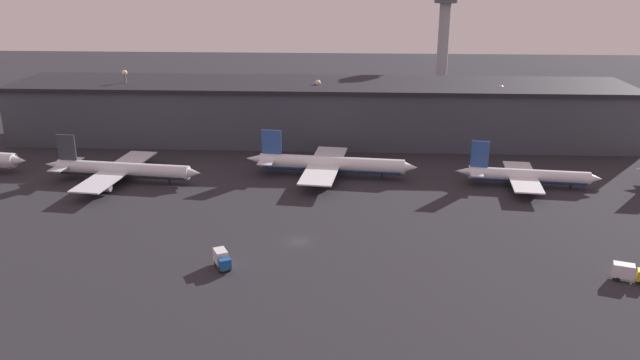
# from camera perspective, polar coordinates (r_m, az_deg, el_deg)

# --- Properties ---
(ground) EXTENTS (600.00, 600.00, 0.00)m
(ground) POSITION_cam_1_polar(r_m,az_deg,el_deg) (135.17, -1.95, -5.62)
(ground) COLOR #26262B
(terminal_building) EXTENTS (203.17, 31.76, 19.50)m
(terminal_building) POSITION_cam_1_polar(r_m,az_deg,el_deg) (210.54, -0.09, 6.30)
(terminal_building) COLOR #3D424C
(terminal_building) RESTS_ON ground
(airplane_1) EXTENTS (45.28, 36.72, 12.63)m
(airplane_1) POSITION_cam_1_polar(r_m,az_deg,el_deg) (178.92, -17.74, 0.90)
(airplane_1) COLOR silver
(airplane_1) RESTS_ON ground
(airplane_2) EXTENTS (48.84, 35.92, 12.77)m
(airplane_2) POSITION_cam_1_polar(r_m,az_deg,el_deg) (174.45, 0.89, 1.46)
(airplane_2) COLOR white
(airplane_2) RESTS_ON ground
(airplane_3) EXTENTS (38.15, 26.73, 12.15)m
(airplane_3) POSITION_cam_1_polar(r_m,az_deg,el_deg) (175.39, 18.37, 0.36)
(airplane_3) COLOR white
(airplane_3) RESTS_ON ground
(service_vehicle_1) EXTENTS (6.46, 4.04, 3.34)m
(service_vehicle_1) POSITION_cam_1_polar(r_m,az_deg,el_deg) (131.78, 26.37, -7.56)
(service_vehicle_1) COLOR gold
(service_vehicle_1) RESTS_ON ground
(service_vehicle_2) EXTENTS (4.45, 5.79, 3.43)m
(service_vehicle_2) POSITION_cam_1_polar(r_m,az_deg,el_deg) (124.78, -8.97, -7.12)
(service_vehicle_2) COLOR #195199
(service_vehicle_2) RESTS_ON ground
(lamp_post_0) EXTENTS (1.80, 1.80, 23.61)m
(lamp_post_0) POSITION_cam_1_polar(r_m,az_deg,el_deg) (219.02, -17.25, 7.38)
(lamp_post_0) COLOR slate
(lamp_post_0) RESTS_ON ground
(lamp_post_1) EXTENTS (1.80, 1.80, 20.94)m
(lamp_post_1) POSITION_cam_1_polar(r_m,az_deg,el_deg) (206.42, -0.19, 7.14)
(lamp_post_1) COLOR slate
(lamp_post_1) RESTS_ON ground
(lamp_post_2) EXTENTS (1.80, 1.80, 19.78)m
(lamp_post_2) POSITION_cam_1_polar(r_m,az_deg,el_deg) (211.75, 16.07, 6.52)
(lamp_post_2) COLOR slate
(lamp_post_2) RESTS_ON ground
(control_tower) EXTENTS (9.00, 9.00, 48.96)m
(control_tower) POSITION_cam_1_polar(r_m,az_deg,el_deg) (259.64, 11.22, 12.52)
(control_tower) COLOR #99999E
(control_tower) RESTS_ON ground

